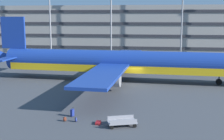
{
  "coord_description": "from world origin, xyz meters",
  "views": [
    {
      "loc": [
        2.35,
        -43.25,
        9.78
      ],
      "look_at": [
        -2.63,
        -5.28,
        3.0
      ],
      "focal_mm": 47.72,
      "sensor_mm": 36.0,
      "label": 1
    }
  ],
  "objects": [
    {
      "name": "backpack_navy",
      "position": [
        -5.63,
        -16.97,
        0.21
      ],
      "size": [
        0.4,
        0.4,
        0.49
      ],
      "color": "#592619",
      "rests_on": "ground_plane"
    },
    {
      "name": "suitcase_orange",
      "position": [
        -2.36,
        -17.22,
        0.11
      ],
      "size": [
        0.48,
        0.84,
        0.21
      ],
      "color": "#B21E23",
      "rests_on": "ground_plane"
    },
    {
      "name": "ground_plane",
      "position": [
        0.0,
        0.0,
        0.0
      ],
      "size": [
        600.0,
        600.0,
        0.0
      ],
      "primitive_type": "plane",
      "color": "#424449"
    },
    {
      "name": "terminal_structure",
      "position": [
        0.0,
        47.08,
        6.53
      ],
      "size": [
        142.38,
        18.85,
        13.07
      ],
      "color": "gray",
      "rests_on": "ground_plane"
    },
    {
      "name": "light_mast_center_right",
      "position": [
        9.91,
        33.75,
        13.51
      ],
      "size": [
        1.8,
        0.5,
        23.59
      ],
      "color": "gray",
      "rests_on": "ground_plane"
    },
    {
      "name": "light_mast_center_left",
      "position": [
        -7.98,
        33.75,
        12.26
      ],
      "size": [
        1.8,
        0.5,
        21.17
      ],
      "color": "gray",
      "rests_on": "ground_plane"
    },
    {
      "name": "airliner",
      "position": [
        -2.3,
        2.02,
        2.88
      ],
      "size": [
        43.25,
        35.2,
        9.91
      ],
      "color": "navy",
      "rests_on": "ground_plane"
    },
    {
      "name": "baggage_cart",
      "position": [
        -0.1,
        -17.55,
        0.43
      ],
      "size": [
        3.35,
        2.05,
        0.82
      ],
      "color": "gray",
      "rests_on": "ground_plane"
    },
    {
      "name": "suitcase_large",
      "position": [
        -5.29,
        -15.5,
        0.41
      ],
      "size": [
        0.34,
        0.45,
        0.95
      ],
      "color": "navy",
      "rests_on": "ground_plane"
    },
    {
      "name": "backpack_red",
      "position": [
        -4.54,
        -16.97,
        0.22
      ],
      "size": [
        0.28,
        0.37,
        0.5
      ],
      "color": "navy",
      "rests_on": "ground_plane"
    }
  ]
}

